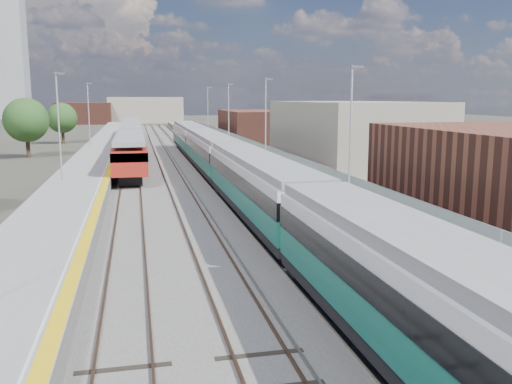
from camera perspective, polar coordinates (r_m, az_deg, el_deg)
name	(u,v)px	position (r m, az deg, el deg)	size (l,w,h in m)	color
ground	(186,164)	(56.74, -7.40, 2.95)	(320.00, 320.00, 0.00)	#47443A
ballast_bed	(163,161)	(59.06, -9.80, 3.19)	(10.50, 155.00, 0.06)	#565451
tracks	(167,159)	(60.75, -9.32, 3.46)	(8.96, 160.00, 0.17)	#4C3323
platform_right	(232,155)	(59.82, -2.58, 3.89)	(4.70, 155.00, 8.52)	slate
platform_left	(97,158)	(59.08, -16.42, 3.41)	(4.30, 155.00, 8.52)	slate
buildings	(80,82)	(145.36, -18.04, 10.95)	(72.00, 185.50, 40.00)	brown
green_train	(229,163)	(38.89, -2.84, 3.03)	(2.75, 76.54, 3.02)	black
red_train	(131,137)	(68.33, -12.99, 5.67)	(2.74, 55.66, 3.46)	black
tree_b	(26,120)	(67.11, -23.04, 6.97)	(5.01, 5.01, 6.79)	#382619
tree_c	(62,118)	(86.49, -19.75, 7.33)	(4.45, 4.45, 6.03)	#382619
tree_d	(347,120)	(76.36, 9.57, 7.51)	(4.45, 4.45, 6.03)	#382619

